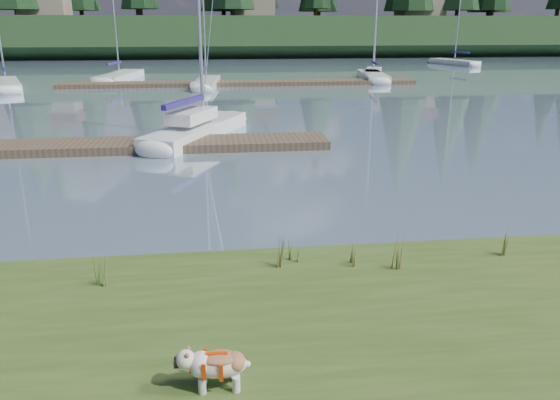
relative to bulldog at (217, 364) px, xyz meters
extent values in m
plane|color=gray|center=(0.25, 35.49, -0.66)|extent=(200.00, 200.00, 0.00)
cube|color=#1A3017|center=(0.25, 78.49, 1.84)|extent=(200.00, 20.00, 5.00)
cylinder|color=silver|center=(-0.17, -0.09, -0.22)|extent=(0.09, 0.09, 0.19)
cylinder|color=silver|center=(-0.16, 0.10, -0.22)|extent=(0.09, 0.09, 0.19)
cylinder|color=silver|center=(0.21, -0.10, -0.22)|extent=(0.09, 0.09, 0.19)
cylinder|color=silver|center=(0.22, 0.09, -0.22)|extent=(0.09, 0.09, 0.19)
ellipsoid|color=silver|center=(0.03, 0.00, -0.02)|extent=(0.64, 0.34, 0.30)
ellipsoid|color=#A2633D|center=(0.03, 0.00, 0.08)|extent=(0.45, 0.32, 0.11)
ellipsoid|color=silver|center=(-0.35, 0.01, 0.08)|extent=(0.23, 0.24, 0.22)
cube|color=black|center=(-0.44, 0.02, 0.04)|extent=(0.07, 0.11, 0.09)
cube|color=white|center=(-0.56, 16.29, -0.44)|extent=(4.21, 6.77, 0.70)
ellipsoid|color=white|center=(0.84, 19.35, -0.44)|extent=(2.10, 2.28, 0.70)
cube|color=navy|center=(-0.98, 15.38, 0.89)|extent=(1.46, 2.87, 0.20)
cube|color=white|center=(-0.72, 15.94, 0.29)|extent=(2.00, 2.68, 0.45)
cube|color=#4C3D2C|center=(-3.75, 14.49, -0.51)|extent=(16.00, 2.00, 0.30)
cube|color=#4C3D2C|center=(2.25, 35.49, -0.51)|extent=(26.00, 2.20, 0.30)
cube|color=white|center=(-14.10, 35.24, -0.44)|extent=(4.04, 7.20, 0.70)
ellipsoid|color=white|center=(-15.36, 38.56, -0.44)|extent=(2.14, 2.36, 0.70)
cube|color=navy|center=(-13.75, 34.34, 0.74)|extent=(1.19, 2.71, 0.20)
cube|color=white|center=(-7.21, 40.49, -0.44)|extent=(3.01, 8.08, 0.70)
ellipsoid|color=white|center=(-6.59, 44.39, -0.44)|extent=(2.04, 2.40, 0.70)
cube|color=navy|center=(-7.37, 39.43, 0.74)|extent=(0.69, 3.13, 0.20)
cube|color=white|center=(-0.28, 34.50, -0.44)|extent=(2.11, 6.46, 0.70)
ellipsoid|color=white|center=(0.06, 37.65, -0.44)|extent=(1.56, 1.87, 0.70)
cylinder|color=silver|center=(-0.28, 34.50, 5.13)|extent=(0.12, 0.12, 9.99)
cube|color=navy|center=(-0.37, 33.64, 0.74)|extent=(0.47, 2.53, 0.20)
cube|color=white|center=(13.00, 38.14, -0.44)|extent=(2.70, 7.56, 0.70)
ellipsoid|color=white|center=(13.52, 41.80, -0.44)|extent=(1.88, 2.22, 0.70)
cube|color=navy|center=(12.86, 37.14, 0.74)|extent=(0.61, 2.94, 0.20)
cube|color=white|center=(14.11, 41.68, -0.44)|extent=(3.04, 5.91, 0.70)
ellipsoid|color=white|center=(15.00, 44.43, -0.44)|extent=(1.69, 1.89, 0.70)
cylinder|color=silver|center=(14.11, 41.68, 4.60)|extent=(0.12, 0.12, 8.92)
cube|color=navy|center=(13.86, 40.93, 0.74)|extent=(0.90, 2.25, 0.20)
cube|color=white|center=(26.55, 53.10, -0.44)|extent=(3.25, 6.74, 0.70)
ellipsoid|color=white|center=(25.64, 56.26, -0.44)|extent=(1.88, 2.12, 0.70)
cylinder|color=silver|center=(26.55, 53.10, 5.04)|extent=(0.12, 0.12, 9.81)
cube|color=navy|center=(26.80, 52.23, 0.74)|extent=(0.91, 2.57, 0.20)
cone|color=#475B23|center=(1.10, 3.13, -0.03)|extent=(0.03, 0.03, 0.56)
cone|color=brown|center=(1.21, 3.06, -0.09)|extent=(0.03, 0.03, 0.45)
cone|color=#475B23|center=(1.16, 3.16, -0.01)|extent=(0.03, 0.03, 0.62)
cone|color=brown|center=(1.24, 3.10, -0.12)|extent=(0.03, 0.03, 0.39)
cone|color=#475B23|center=(1.12, 3.05, -0.06)|extent=(0.03, 0.03, 0.51)
cone|color=#475B23|center=(1.33, 3.39, -0.11)|extent=(0.03, 0.03, 0.42)
cone|color=brown|center=(1.44, 3.32, -0.15)|extent=(0.03, 0.03, 0.33)
cone|color=#475B23|center=(1.39, 3.42, -0.08)|extent=(0.03, 0.03, 0.46)
cone|color=brown|center=(1.47, 3.36, -0.17)|extent=(0.03, 0.03, 0.29)
cone|color=#475B23|center=(1.35, 3.31, -0.13)|extent=(0.03, 0.03, 0.38)
cone|color=#475B23|center=(3.04, 2.87, -0.04)|extent=(0.03, 0.03, 0.56)
cone|color=brown|center=(3.15, 2.80, -0.09)|extent=(0.03, 0.03, 0.44)
cone|color=#475B23|center=(3.10, 2.90, -0.01)|extent=(0.03, 0.03, 0.61)
cone|color=brown|center=(3.18, 2.84, -0.12)|extent=(0.03, 0.03, 0.39)
cone|color=#475B23|center=(3.06, 2.79, -0.06)|extent=(0.03, 0.03, 0.50)
cone|color=#475B23|center=(-1.85, 2.85, -0.04)|extent=(0.03, 0.03, 0.54)
cone|color=brown|center=(-1.74, 2.78, -0.10)|extent=(0.03, 0.03, 0.43)
cone|color=#475B23|center=(-1.79, 2.88, -0.02)|extent=(0.03, 0.03, 0.59)
cone|color=brown|center=(-1.71, 2.82, -0.13)|extent=(0.03, 0.03, 0.38)
cone|color=#475B23|center=(-1.83, 2.77, -0.07)|extent=(0.03, 0.03, 0.49)
cone|color=#475B23|center=(2.38, 3.12, -0.10)|extent=(0.03, 0.03, 0.42)
cone|color=brown|center=(2.49, 3.05, -0.14)|extent=(0.03, 0.03, 0.34)
cone|color=#475B23|center=(2.44, 3.15, -0.08)|extent=(0.03, 0.03, 0.47)
cone|color=brown|center=(2.52, 3.09, -0.17)|extent=(0.03, 0.03, 0.30)
cone|color=#475B23|center=(2.40, 3.04, -0.12)|extent=(0.03, 0.03, 0.38)
cone|color=#475B23|center=(5.23, 3.18, -0.09)|extent=(0.03, 0.03, 0.45)
cone|color=brown|center=(5.34, 3.11, -0.13)|extent=(0.03, 0.03, 0.36)
cone|color=#475B23|center=(5.29, 3.21, -0.07)|extent=(0.03, 0.03, 0.50)
cone|color=brown|center=(5.37, 3.15, -0.16)|extent=(0.03, 0.03, 0.32)
cone|color=#475B23|center=(5.25, 3.10, -0.11)|extent=(0.03, 0.03, 0.41)
cube|color=#33281C|center=(0.25, 3.89, -0.59)|extent=(60.00, 0.50, 0.14)
cylinder|color=#382619|center=(-24.75, 73.49, 5.24)|extent=(0.60, 0.60, 1.80)
cylinder|color=#382619|center=(-9.75, 77.49, 5.24)|extent=(0.60, 0.60, 1.80)
cylinder|color=#382619|center=(3.25, 71.49, 5.24)|extent=(0.60, 0.60, 1.80)
cylinder|color=#382619|center=(15.25, 75.49, 5.24)|extent=(0.60, 0.60, 1.80)
cylinder|color=#382619|center=(28.25, 73.49, 5.24)|extent=(0.60, 0.60, 1.80)
cylinder|color=#382619|center=(42.25, 76.49, 5.24)|extent=(0.60, 0.60, 1.80)
cube|color=gray|center=(-21.75, 75.49, 5.74)|extent=(6.00, 5.00, 2.80)
cube|color=gray|center=(6.25, 76.49, 5.74)|extent=(6.00, 5.00, 2.80)
cube|color=gray|center=(30.25, 74.49, 5.74)|extent=(6.00, 5.00, 2.80)
camera|label=1|loc=(0.06, -5.38, 3.69)|focal=35.00mm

